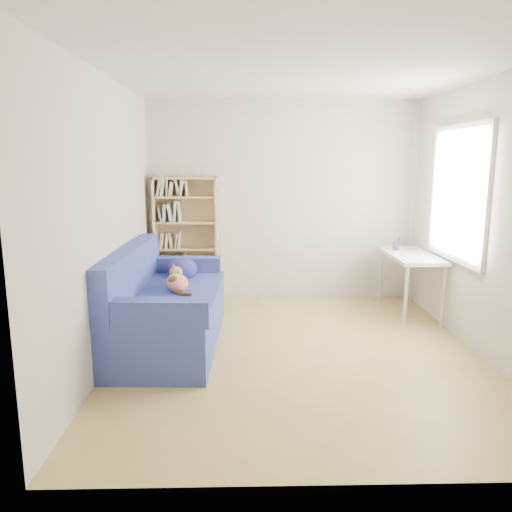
% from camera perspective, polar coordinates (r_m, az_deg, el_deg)
% --- Properties ---
extents(ground, '(4.00, 4.00, 0.00)m').
position_cam_1_polar(ground, '(4.94, 4.67, -11.00)').
color(ground, '#A68D4A').
rests_on(ground, ground).
extents(room_shell, '(3.54, 4.04, 2.62)m').
position_cam_1_polar(room_shell, '(4.63, 6.17, 8.32)').
color(room_shell, silver).
rests_on(room_shell, ground).
extents(sofa, '(1.02, 2.03, 0.99)m').
position_cam_1_polar(sofa, '(5.14, -10.32, -5.90)').
color(sofa, navy).
rests_on(sofa, ground).
extents(bookshelf, '(0.82, 0.25, 1.63)m').
position_cam_1_polar(bookshelf, '(6.55, -7.94, 1.26)').
color(bookshelf, tan).
rests_on(bookshelf, ground).
extents(desk, '(0.51, 1.12, 0.75)m').
position_cam_1_polar(desk, '(6.20, 17.26, -0.49)').
color(desk, silver).
rests_on(desk, ground).
extents(pen_cup, '(0.09, 0.09, 0.16)m').
position_cam_1_polar(pen_cup, '(6.39, 15.72, 1.23)').
color(pen_cup, white).
rests_on(pen_cup, desk).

